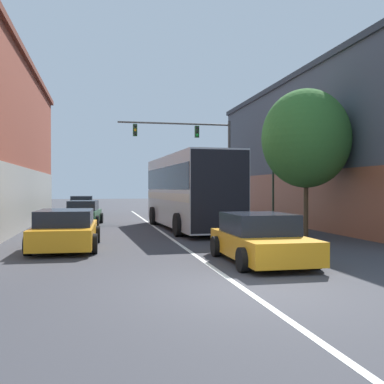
# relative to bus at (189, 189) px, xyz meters

# --- Properties ---
(ground_plane) EXTENTS (160.00, 160.00, 0.00)m
(ground_plane) POSITION_rel_bus_xyz_m (-1.52, -13.48, -2.03)
(ground_plane) COLOR #38383D
(lane_center_line) EXTENTS (0.14, 37.73, 0.01)m
(lane_center_line) POSITION_rel_bus_xyz_m (-1.52, -0.62, -2.03)
(lane_center_line) COLOR silver
(lane_center_line) RESTS_ON ground_plane
(building_right_storefront) EXTENTS (6.61, 23.33, 8.30)m
(building_right_storefront) POSITION_rel_bus_xyz_m (9.12, 1.86, 2.23)
(building_right_storefront) COLOR #4C515B
(building_right_storefront) RESTS_ON ground_plane
(bus) EXTENTS (3.16, 10.40, 3.63)m
(bus) POSITION_rel_bus_xyz_m (0.00, 0.00, 0.00)
(bus) COLOR #B7B7BC
(bus) RESTS_ON ground_plane
(hatchback_foreground) EXTENTS (2.13, 4.18, 1.34)m
(hatchback_foreground) POSITION_rel_bus_xyz_m (-0.00, -10.17, -1.39)
(hatchback_foreground) COLOR orange
(hatchback_foreground) RESTS_ON ground_plane
(parked_car_left_near) EXTENTS (2.28, 4.75, 1.32)m
(parked_car_left_near) POSITION_rel_bus_xyz_m (-5.50, -6.26, -1.39)
(parked_car_left_near) COLOR orange
(parked_car_left_near) RESTS_ON ground_plane
(parked_car_left_mid) EXTENTS (2.02, 4.30, 1.45)m
(parked_car_left_mid) POSITION_rel_bus_xyz_m (-5.69, 13.62, -1.34)
(parked_car_left_mid) COLOR #285633
(parked_car_left_mid) RESTS_ON ground_plane
(parked_car_left_far) EXTENTS (2.18, 3.98, 1.36)m
(parked_car_left_far) POSITION_rel_bus_xyz_m (-5.24, 3.64, -1.39)
(parked_car_left_far) COLOR #285633
(parked_car_left_far) RESTS_ON ground_plane
(traffic_signal_gantry) EXTENTS (7.81, 0.36, 6.76)m
(traffic_signal_gantry) POSITION_rel_bus_xyz_m (2.30, 8.24, 2.85)
(traffic_signal_gantry) COLOR #514C47
(traffic_signal_gantry) RESTS_ON ground_plane
(street_lamp) EXTENTS (0.38, 0.38, 5.06)m
(street_lamp) POSITION_rel_bus_xyz_m (4.33, -0.37, 1.27)
(street_lamp) COLOR #233323
(street_lamp) RESTS_ON ground_plane
(street_tree_near) EXTENTS (3.80, 3.42, 6.25)m
(street_tree_near) POSITION_rel_bus_xyz_m (4.20, -4.35, 2.12)
(street_tree_near) COLOR #4C3823
(street_tree_near) RESTS_ON ground_plane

